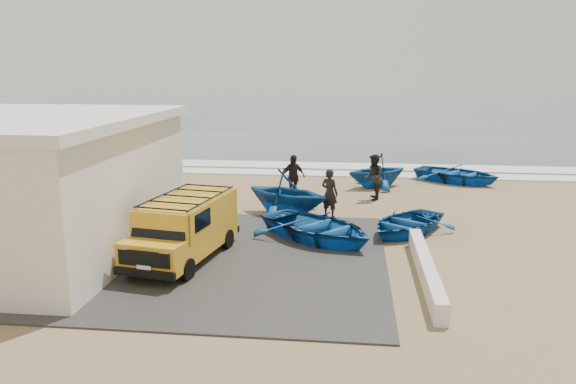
{
  "coord_description": "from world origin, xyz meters",
  "views": [
    {
      "loc": [
        2.89,
        -17.94,
        5.76
      ],
      "look_at": [
        0.59,
        2.1,
        1.2
      ],
      "focal_mm": 35.0,
      "sensor_mm": 36.0,
      "label": 1
    }
  ],
  "objects": [
    {
      "name": "slab",
      "position": [
        -2.0,
        -2.0,
        0.03
      ],
      "size": [
        12.0,
        10.0,
        0.05
      ],
      "primitive_type": "cube",
      "color": "#393735",
      "rests_on": "ground"
    },
    {
      "name": "parapet",
      "position": [
        5.0,
        -3.0,
        0.28
      ],
      "size": [
        0.35,
        6.0,
        0.55
      ],
      "primitive_type": "cube",
      "color": "silver",
      "rests_on": "ground"
    },
    {
      "name": "boat_far_right",
      "position": [
        8.16,
        10.55,
        0.44
      ],
      "size": [
        5.21,
        4.85,
        0.88
      ],
      "primitive_type": "imported",
      "rotation": [
        0.0,
        0.0,
        0.99
      ],
      "color": "#13529B",
      "rests_on": "ground"
    },
    {
      "name": "surf_wash",
      "position": [
        0.0,
        14.5,
        0.02
      ],
      "size": [
        180.0,
        2.2,
        0.04
      ],
      "primitive_type": "cube",
      "color": "white",
      "rests_on": "ground"
    },
    {
      "name": "building",
      "position": [
        -7.5,
        -2.0,
        2.16
      ],
      "size": [
        8.4,
        9.4,
        4.3
      ],
      "color": "white",
      "rests_on": "ground"
    },
    {
      "name": "boat_mid_left",
      "position": [
        0.39,
        3.3,
        0.93
      ],
      "size": [
        4.51,
        4.3,
        1.85
      ],
      "primitive_type": "imported",
      "rotation": [
        0.0,
        0.0,
        1.1
      ],
      "color": "#13529B",
      "rests_on": "ground"
    },
    {
      "name": "van",
      "position": [
        -2.03,
        -2.23,
        1.05
      ],
      "size": [
        2.52,
        4.78,
        1.95
      ],
      "rotation": [
        0.0,
        0.0,
        -0.17
      ],
      "color": "gold",
      "rests_on": "ground"
    },
    {
      "name": "surf_line",
      "position": [
        0.0,
        12.0,
        0.03
      ],
      "size": [
        180.0,
        1.6,
        0.06
      ],
      "primitive_type": "cube",
      "color": "white",
      "rests_on": "ground"
    },
    {
      "name": "ocean",
      "position": [
        0.0,
        56.0,
        0.0
      ],
      "size": [
        180.0,
        88.0,
        0.01
      ],
      "primitive_type": "cube",
      "color": "#385166",
      "rests_on": "ground"
    },
    {
      "name": "boat_near_left",
      "position": [
        1.8,
        0.13,
        0.46
      ],
      "size": [
        5.46,
        5.31,
        0.92
      ],
      "primitive_type": "imported",
      "rotation": [
        0.0,
        0.0,
        0.87
      ],
      "color": "#13529B",
      "rests_on": "ground"
    },
    {
      "name": "fisherman_back",
      "position": [
        0.36,
        6.0,
        0.99
      ],
      "size": [
        1.23,
        1.04,
        1.97
      ],
      "primitive_type": "imported",
      "rotation": [
        0.0,
        0.0,
        0.58
      ],
      "color": "black",
      "rests_on": "ground"
    },
    {
      "name": "boat_near_right",
      "position": [
        4.83,
        1.3,
        0.38
      ],
      "size": [
        4.25,
        4.49,
        0.76
      ],
      "primitive_type": "imported",
      "rotation": [
        0.0,
        0.0,
        -0.62
      ],
      "color": "#13529B",
      "rests_on": "ground"
    },
    {
      "name": "ground",
      "position": [
        0.0,
        0.0,
        0.0
      ],
      "size": [
        160.0,
        160.0,
        0.0
      ],
      "primitive_type": "plane",
      "color": "#927A54"
    },
    {
      "name": "fisherman_middle",
      "position": [
        3.86,
        6.31,
        1.0
      ],
      "size": [
        0.77,
        0.98,
        2.0
      ],
      "primitive_type": "imported",
      "rotation": [
        0.0,
        0.0,
        -1.56
      ],
      "color": "black",
      "rests_on": "ground"
    },
    {
      "name": "fisherman_front",
      "position": [
        2.08,
        3.17,
        0.95
      ],
      "size": [
        0.82,
        0.72,
        1.9
      ],
      "primitive_type": "imported",
      "rotation": [
        0.0,
        0.0,
        2.67
      ],
      "color": "black",
      "rests_on": "ground"
    },
    {
      "name": "boat_far_left",
      "position": [
        4.12,
        8.95,
        0.83
      ],
      "size": [
        4.09,
        3.95,
        1.65
      ],
      "primitive_type": "imported",
      "rotation": [
        0.0,
        0.0,
        -1.02
      ],
      "color": "#13529B",
      "rests_on": "ground"
    }
  ]
}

